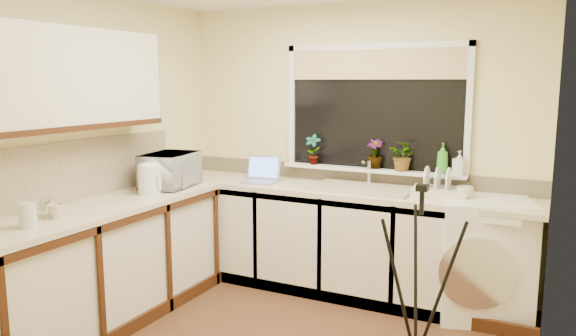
{
  "coord_description": "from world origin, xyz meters",
  "views": [
    {
      "loc": [
        1.63,
        -3.02,
        1.78
      ],
      "look_at": [
        -0.16,
        0.55,
        1.15
      ],
      "focal_mm": 34.06,
      "sensor_mm": 36.0,
      "label": 1
    }
  ],
  "objects_px": {
    "cup_back": "(465,193)",
    "cup_left": "(56,211)",
    "tripod": "(419,275)",
    "steel_jar": "(47,207)",
    "soap_bottle_clear": "(459,163)",
    "glass_jug": "(28,215)",
    "microwave": "(170,170)",
    "washing_machine": "(483,257)",
    "plant_d": "(403,156)",
    "laptop": "(261,175)",
    "kettle": "(149,180)",
    "plant_c": "(375,154)",
    "dish_rack": "(440,192)",
    "soap_bottle_green": "(443,158)",
    "plant_a": "(313,149)"
  },
  "relations": [
    {
      "from": "cup_back",
      "to": "cup_left",
      "type": "xyz_separation_m",
      "value": [
        -2.29,
        -1.8,
        -0.0
      ]
    },
    {
      "from": "tripod",
      "to": "steel_jar",
      "type": "height_order",
      "value": "tripod"
    },
    {
      "from": "tripod",
      "to": "soap_bottle_clear",
      "type": "relative_size",
      "value": 6.04
    },
    {
      "from": "glass_jug",
      "to": "microwave",
      "type": "distance_m",
      "value": 1.44
    },
    {
      "from": "glass_jug",
      "to": "steel_jar",
      "type": "distance_m",
      "value": 0.3
    },
    {
      "from": "microwave",
      "to": "cup_left",
      "type": "height_order",
      "value": "microwave"
    },
    {
      "from": "washing_machine",
      "to": "steel_jar",
      "type": "height_order",
      "value": "steel_jar"
    },
    {
      "from": "glass_jug",
      "to": "cup_back",
      "type": "relative_size",
      "value": 1.2
    },
    {
      "from": "plant_d",
      "to": "soap_bottle_clear",
      "type": "relative_size",
      "value": 1.31
    },
    {
      "from": "tripod",
      "to": "plant_d",
      "type": "height_order",
      "value": "plant_d"
    },
    {
      "from": "washing_machine",
      "to": "laptop",
      "type": "distance_m",
      "value": 1.96
    },
    {
      "from": "kettle",
      "to": "plant_c",
      "type": "height_order",
      "value": "plant_c"
    },
    {
      "from": "plant_d",
      "to": "cup_back",
      "type": "distance_m",
      "value": 0.61
    },
    {
      "from": "dish_rack",
      "to": "microwave",
      "type": "height_order",
      "value": "microwave"
    },
    {
      "from": "dish_rack",
      "to": "tripod",
      "type": "xyz_separation_m",
      "value": [
        0.07,
        -0.94,
        -0.35
      ]
    },
    {
      "from": "glass_jug",
      "to": "soap_bottle_green",
      "type": "height_order",
      "value": "soap_bottle_green"
    },
    {
      "from": "plant_a",
      "to": "plant_d",
      "type": "relative_size",
      "value": 1.08
    },
    {
      "from": "plant_c",
      "to": "tripod",
      "type": "bearing_deg",
      "value": -59.56
    },
    {
      "from": "tripod",
      "to": "soap_bottle_green",
      "type": "height_order",
      "value": "soap_bottle_green"
    },
    {
      "from": "washing_machine",
      "to": "plant_c",
      "type": "bearing_deg",
      "value": 151.96
    },
    {
      "from": "laptop",
      "to": "dish_rack",
      "type": "distance_m",
      "value": 1.55
    },
    {
      "from": "tripod",
      "to": "steel_jar",
      "type": "bearing_deg",
      "value": -149.66
    },
    {
      "from": "tripod",
      "to": "soap_bottle_green",
      "type": "distance_m",
      "value": 1.27
    },
    {
      "from": "steel_jar",
      "to": "plant_a",
      "type": "bearing_deg",
      "value": 61.7
    },
    {
      "from": "kettle",
      "to": "cup_left",
      "type": "xyz_separation_m",
      "value": [
        -0.03,
        -0.88,
        -0.07
      ]
    },
    {
      "from": "dish_rack",
      "to": "microwave",
      "type": "bearing_deg",
      "value": -169.02
    },
    {
      "from": "kettle",
      "to": "tripod",
      "type": "distance_m",
      "value": 2.19
    },
    {
      "from": "kettle",
      "to": "plant_d",
      "type": "bearing_deg",
      "value": 32.85
    },
    {
      "from": "soap_bottle_green",
      "to": "cup_left",
      "type": "xyz_separation_m",
      "value": [
        -2.08,
        -2.01,
        -0.23
      ]
    },
    {
      "from": "cup_back",
      "to": "plant_c",
      "type": "bearing_deg",
      "value": 164.04
    },
    {
      "from": "dish_rack",
      "to": "soap_bottle_clear",
      "type": "height_order",
      "value": "soap_bottle_clear"
    },
    {
      "from": "microwave",
      "to": "plant_c",
      "type": "height_order",
      "value": "plant_c"
    },
    {
      "from": "soap_bottle_green",
      "to": "cup_left",
      "type": "bearing_deg",
      "value": -135.86
    },
    {
      "from": "steel_jar",
      "to": "soap_bottle_clear",
      "type": "distance_m",
      "value": 3.06
    },
    {
      "from": "plant_c",
      "to": "soap_bottle_clear",
      "type": "relative_size",
      "value": 1.31
    },
    {
      "from": "kettle",
      "to": "soap_bottle_clear",
      "type": "height_order",
      "value": "soap_bottle_clear"
    },
    {
      "from": "washing_machine",
      "to": "microwave",
      "type": "xyz_separation_m",
      "value": [
        -2.47,
        -0.63,
        0.59
      ]
    },
    {
      "from": "microwave",
      "to": "plant_d",
      "type": "bearing_deg",
      "value": -76.27
    },
    {
      "from": "washing_machine",
      "to": "soap_bottle_clear",
      "type": "relative_size",
      "value": 4.78
    },
    {
      "from": "laptop",
      "to": "microwave",
      "type": "relative_size",
      "value": 0.67
    },
    {
      "from": "tripod",
      "to": "dish_rack",
      "type": "bearing_deg",
      "value": 103.86
    },
    {
      "from": "glass_jug",
      "to": "plant_a",
      "type": "distance_m",
      "value": 2.41
    },
    {
      "from": "washing_machine",
      "to": "laptop",
      "type": "xyz_separation_m",
      "value": [
        -1.9,
        -0.07,
        0.5
      ]
    },
    {
      "from": "kettle",
      "to": "plant_d",
      "type": "xyz_separation_m",
      "value": [
        1.73,
        1.12,
        0.16
      ]
    },
    {
      "from": "plant_a",
      "to": "soap_bottle_green",
      "type": "bearing_deg",
      "value": 1.24
    },
    {
      "from": "steel_jar",
      "to": "soap_bottle_green",
      "type": "height_order",
      "value": "soap_bottle_green"
    },
    {
      "from": "kettle",
      "to": "steel_jar",
      "type": "relative_size",
      "value": 2.02
    },
    {
      "from": "plant_a",
      "to": "soap_bottle_clear",
      "type": "xyz_separation_m",
      "value": [
        1.26,
        0.03,
        -0.04
      ]
    },
    {
      "from": "kettle",
      "to": "soap_bottle_clear",
      "type": "xyz_separation_m",
      "value": [
        2.18,
        1.14,
        0.13
      ]
    },
    {
      "from": "plant_c",
      "to": "cup_back",
      "type": "xyz_separation_m",
      "value": [
        0.78,
        -0.22,
        -0.22
      ]
    }
  ]
}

